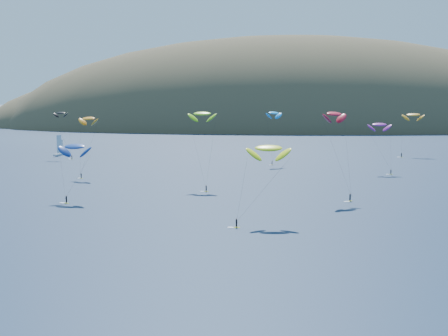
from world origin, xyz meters
TOP-DOWN VIEW (x-y plane):
  - ground at (0.00, 0.00)m, footprint 2800.00×2800.00m
  - island at (39.40, 562.36)m, footprint 730.00×300.00m
  - sailboat at (-102.58, 216.24)m, footprint 9.49×8.98m
  - kitesurfer_1 at (-63.25, 131.86)m, footprint 9.02×9.54m
  - kitesurfer_2 at (-0.35, 54.59)m, footprint 12.15×11.04m
  - kitesurfer_3 at (-20.79, 108.97)m, footprint 8.86×13.66m
  - kitesurfer_4 at (1.88, 179.24)m, footprint 8.60×8.58m
  - kitesurfer_6 at (40.79, 151.99)m, footprint 8.56×8.50m
  - kitesurfer_9 at (17.43, 87.97)m, footprint 9.12×9.76m
  - kitesurfer_10 at (-52.19, 80.57)m, footprint 10.27×9.96m
  - kitesurfer_11 at (69.79, 225.75)m, footprint 13.17×13.04m
  - kitesurfer_12 at (-96.52, 201.07)m, footprint 10.56×6.86m

SIDE VIEW (x-z plane):
  - island at x=39.40m, z-range -115.74..94.26m
  - ground at x=0.00m, z-range 0.00..0.00m
  - sailboat at x=-102.58m, z-range -4.73..6.61m
  - kitesurfer_10 at x=-52.19m, z-range 5.88..22.98m
  - kitesurfer_2 at x=-0.35m, z-range 6.78..25.62m
  - kitesurfer_6 at x=40.79m, z-range 7.75..28.02m
  - kitesurfer_11 at x=69.79m, z-range 8.58..31.42m
  - kitesurfer_1 at x=-63.25m, z-range 9.08..31.91m
  - kitesurfer_12 at x=-96.52m, z-range 9.52..32.58m
  - kitesurfer_4 at x=1.88m, z-range 9.65..33.65m
  - kitesurfer_3 at x=-20.79m, z-range 10.14..35.23m
  - kitesurfer_9 at x=17.43m, z-range 10.34..35.77m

